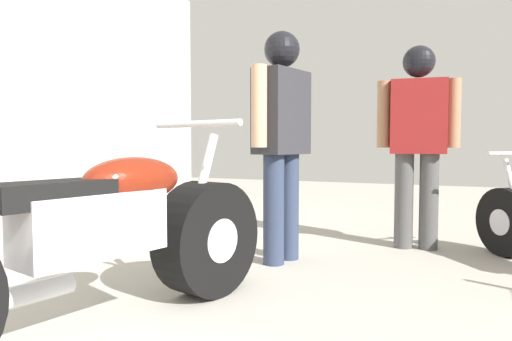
% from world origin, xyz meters
% --- Properties ---
extents(ground_plane, '(15.75, 15.75, 0.00)m').
position_xyz_m(ground_plane, '(0.00, 3.02, 0.00)').
color(ground_plane, '#A8A399').
extents(motorcycle_maroon_cruiser, '(0.85, 2.17, 1.02)m').
position_xyz_m(motorcycle_maroon_cruiser, '(-1.03, 1.84, 0.42)').
color(motorcycle_maroon_cruiser, black).
rests_on(motorcycle_maroon_cruiser, ground_plane).
extents(mechanic_in_blue, '(0.34, 0.68, 1.71)m').
position_xyz_m(mechanic_in_blue, '(-0.71, 3.50, 1.03)').
color(mechanic_in_blue, '#2D3851').
rests_on(mechanic_in_blue, ground_plane).
extents(mechanic_with_helmet, '(0.67, 0.29, 1.70)m').
position_xyz_m(mechanic_with_helmet, '(0.19, 4.37, 1.02)').
color(mechanic_with_helmet, '#4C4C4C').
rests_on(mechanic_with_helmet, ground_plane).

